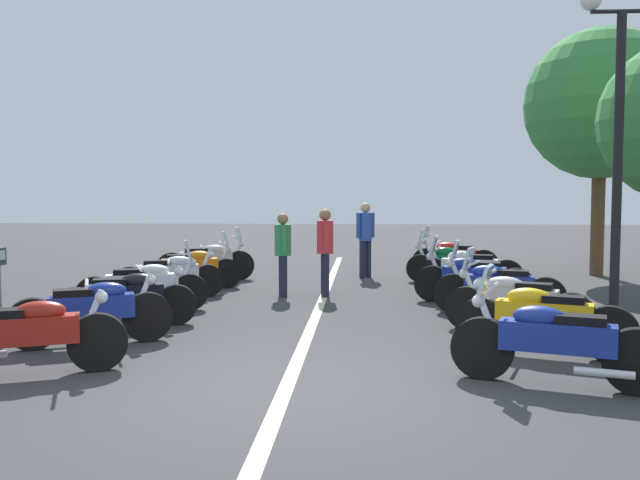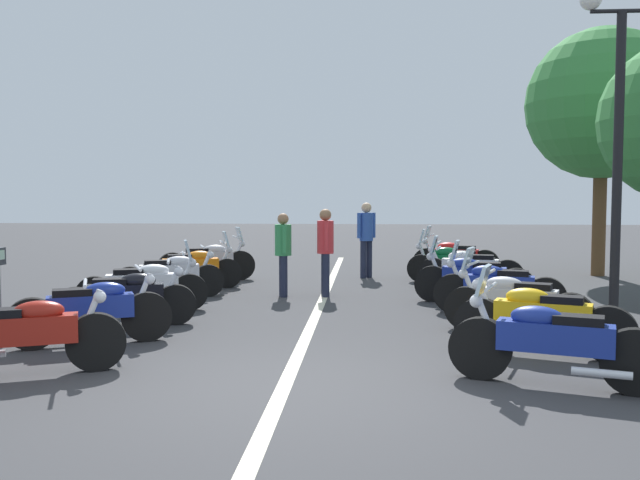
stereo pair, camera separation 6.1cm
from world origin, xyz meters
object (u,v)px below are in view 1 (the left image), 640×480
bystander_1 (283,248)px  roadside_tree_1 (601,105)px  motorcycle_right_row_2 (515,301)px  motorcycle_left_row_0 (25,334)px  bystander_3 (365,234)px  motorcycle_right_row_1 (542,318)px  motorcycle_right_row_5 (469,269)px  motorcycle_left_row_6 (207,260)px  motorcycle_left_row_2 (127,297)px  motorcycle_left_row_3 (144,285)px  motorcycle_left_row_1 (93,310)px  motorcycle_right_row_3 (497,287)px  motorcycle_right_row_6 (452,262)px  bystander_0 (325,245)px  motorcycle_right_row_0 (554,340)px  motorcycle_left_row_5 (192,267)px  motorcycle_right_row_7 (453,257)px  street_lamp_twin_globe (620,97)px  motorcycle_left_row_4 (170,275)px

bystander_1 → roadside_tree_1: roadside_tree_1 is taller
motorcycle_right_row_2 → motorcycle_left_row_0: bearing=46.8°
motorcycle_right_row_2 → bystander_3: size_ratio=1.10×
bystander_1 → bystander_3: size_ratio=0.90×
motorcycle_right_row_1 → motorcycle_right_row_5: (5.52, 0.04, 0.00)m
motorcycle_left_row_6 → motorcycle_left_row_2: bearing=-112.1°
motorcycle_left_row_2 → motorcycle_left_row_3: bearing=81.0°
bystander_1 → motorcycle_left_row_1: bearing=51.5°
motorcycle_right_row_2 → bystander_3: bearing=-49.6°
motorcycle_left_row_1 → motorcycle_right_row_3: (2.59, -5.67, 0.01)m
motorcycle_left_row_6 → bystander_1: size_ratio=1.31×
motorcycle_right_row_6 → bystander_1: (-2.26, 3.52, 0.48)m
bystander_0 → roadside_tree_1: bearing=-159.6°
motorcycle_right_row_0 → motorcycle_right_row_5: motorcycle_right_row_0 is taller
motorcycle_right_row_6 → motorcycle_left_row_6: bearing=10.2°
motorcycle_left_row_0 → motorcycle_right_row_2: motorcycle_right_row_2 is taller
motorcycle_left_row_5 → motorcycle_right_row_3: motorcycle_right_row_3 is taller
motorcycle_right_row_1 → motorcycle_right_row_2: 1.31m
motorcycle_right_row_7 → roadside_tree_1: (0.42, -3.52, 3.67)m
motorcycle_right_row_0 → motorcycle_right_row_2: size_ratio=1.06×
motorcycle_right_row_6 → street_lamp_twin_globe: bearing=120.0°
motorcycle_right_row_0 → street_lamp_twin_globe: size_ratio=0.42×
bystander_0 → bystander_1: bearing=-7.7°
motorcycle_left_row_3 → motorcycle_left_row_6: motorcycle_left_row_6 is taller
motorcycle_left_row_4 → motorcycle_left_row_2: bearing=-105.7°
motorcycle_left_row_0 → motorcycle_right_row_7: (9.42, -5.77, 0.01)m
motorcycle_right_row_7 → bystander_1: bystander_1 is taller
motorcycle_right_row_7 → motorcycle_right_row_6: bearing=97.7°
motorcycle_left_row_4 → motorcycle_right_row_5: bearing=-6.7°
motorcycle_left_row_6 → motorcycle_right_row_1: 8.86m
motorcycle_left_row_0 → motorcycle_left_row_4: bearing=67.8°
motorcycle_left_row_2 → motorcycle_left_row_3: size_ratio=0.96×
motorcycle_left_row_2 → motorcycle_right_row_0: motorcycle_right_row_0 is taller
motorcycle_left_row_2 → bystander_0: (3.19, -2.75, 0.55)m
motorcycle_left_row_6 → motorcycle_right_row_3: bearing=-57.7°
motorcycle_left_row_6 → motorcycle_right_row_6: bearing=-22.0°
bystander_1 → bystander_3: bystander_3 is taller
bystander_1 → bystander_3: 3.47m
motorcycle_left_row_6 → bystander_1: bystander_1 is taller
motorcycle_left_row_5 → motorcycle_right_row_6: (1.41, -5.54, -0.00)m
street_lamp_twin_globe → motorcycle_left_row_1: bearing=104.5°
motorcycle_left_row_5 → motorcycle_left_row_6: motorcycle_left_row_6 is taller
bystander_3 → motorcycle_left_row_3: bearing=-74.8°
motorcycle_left_row_5 → motorcycle_left_row_0: bearing=-110.0°
motorcycle_left_row_6 → roadside_tree_1: size_ratio=0.35×
motorcycle_left_row_0 → motorcycle_left_row_2: motorcycle_left_row_0 is taller
street_lamp_twin_globe → motorcycle_right_row_0: bearing=151.8°
motorcycle_right_row_0 → bystander_0: bystander_0 is taller
motorcycle_left_row_1 → motorcycle_right_row_6: (6.66, -5.46, -0.00)m
motorcycle_right_row_2 → bystander_0: (3.31, 2.89, 0.53)m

